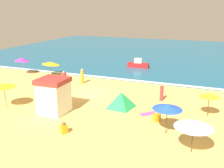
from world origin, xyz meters
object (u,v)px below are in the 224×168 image
Objects in this scene: beach_umbrella_0 at (167,107)px; beach_umbrella_3 at (22,59)px; beachgoer_3 at (157,117)px; beach_tent at (121,100)px; lifeguard_cabana at (54,95)px; beachgoer_4 at (42,93)px; beach_umbrella_2 at (194,124)px; beachgoer_2 at (82,76)px; beach_umbrella_4 at (210,95)px; beachgoer_5 at (64,75)px; beach_umbrella_5 at (4,85)px; beachgoer_1 at (162,93)px; beachgoer_0 at (64,128)px; beach_umbrella_1 at (51,63)px; small_boat_0 at (138,64)px.

beach_umbrella_0 is 1.07× the size of beach_umbrella_3.
beach_tent is at bearing 154.31° from beachgoer_3.
beachgoer_3 is at bearing -25.69° from beach_tent.
beachgoer_4 is (-2.63, 1.90, -0.75)m from lifeguard_cabana.
beach_umbrella_2 reaches higher than beachgoer_2.
beachgoer_3 is (10.25, -7.15, -0.45)m from beachgoer_2.
beachgoer_5 is at bearing 161.23° from beach_umbrella_4.
beach_umbrella_5 reaches higher than beach_umbrella_4.
beachgoer_1 is (12.49, 6.74, -1.25)m from beach_umbrella_5.
beach_umbrella_0 reaches higher than beach_umbrella_4.
beach_tent is at bearing 8.77° from beachgoer_4.
beachgoer_0 is at bearing -41.52° from beach_umbrella_3.
beach_umbrella_5 reaches higher than beachgoer_4.
beach_umbrella_5 reaches higher than beach_umbrella_1.
beachgoer_3 is 11.03m from beachgoer_4.
beach_umbrella_3 is 6.32m from beachgoer_5.
beach_tent is (15.99, -6.27, -1.30)m from beach_umbrella_3.
beach_umbrella_0 is 12.29m from beachgoer_4.
beach_tent is (-7.14, -0.70, -1.13)m from beach_umbrella_4.
beach_umbrella_4 reaches higher than beachgoer_4.
beach_tent is 7.60m from beachgoer_4.
lifeguard_cabana is 11.50m from beach_umbrella_2.
beach_umbrella_1 is 1.95× the size of beachgoer_4.
beach_umbrella_3 is at bearing 158.58° from beach_tent.
beach_umbrella_5 is (-4.65, -0.59, 0.53)m from lifeguard_cabana.
beach_tent is at bearing 143.14° from beach_umbrella_0.
beach_umbrella_2 is 1.14× the size of beach_tent.
beach_umbrella_2 is at bearing -33.77° from beach_umbrella_1.
beach_umbrella_0 is at bearing -59.30° from beachgoer_3.
beach_umbrella_3 is 1.61× the size of beachgoer_1.
lifeguard_cabana is 3.44× the size of beachgoer_0.
beach_umbrella_1 is at bearing 125.46° from lifeguard_cabana.
beach_tent is at bearing 69.92° from beachgoer_0.
beach_umbrella_0 reaches higher than beachgoer_2.
lifeguard_cabana is at bearing 133.02° from beachgoer_0.
beach_tent is at bearing 32.03° from lifeguard_cabana.
beach_umbrella_0 is 0.92× the size of beach_umbrella_1.
beachgoer_1 is (18.95, -3.17, -1.23)m from beach_umbrella_3.
beachgoer_2 reaches higher than beachgoer_4.
beach_umbrella_4 reaches higher than beachgoer_2.
beachgoer_1 is at bearing 46.34° from beach_tent.
beach_umbrella_2 is (11.26, -2.28, 0.43)m from lifeguard_cabana.
beach_umbrella_5 is (2.50, -10.62, 0.35)m from beach_umbrella_1.
lifeguard_cabana is 9.99m from beachgoer_1.
beachgoer_1 is at bearing 28.37° from beach_umbrella_5.
beach_umbrella_5 is 0.90× the size of small_boat_0.
beach_tent reaches higher than beachgoer_5.
beach_umbrella_4 is at bearing 35.52° from beachgoer_0.
beach_umbrella_0 is 5.78m from beach_tent.
beachgoer_3 is at bearing -2.73° from beachgoer_4.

